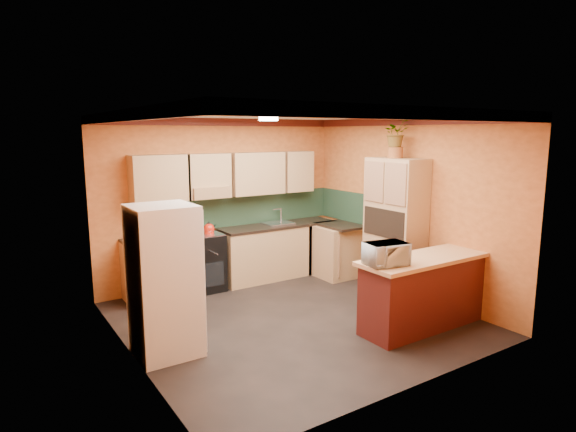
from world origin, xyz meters
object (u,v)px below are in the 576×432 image
Objects in this scene: pantry at (395,228)px; stove at (203,262)px; base_cabinets_back at (238,258)px; breakfast_bar at (425,294)px; microwave at (386,254)px; fridge at (164,281)px.

stove is at bearing 142.44° from pantry.
base_cabinets_back is 2.03× the size of breakfast_bar.
stove is at bearing 119.07° from microwave.
base_cabinets_back is 2.58m from pantry.
breakfast_bar is at bearing -58.59° from stove.
stove reaches higher than breakfast_bar.
pantry is at bearing 49.79° from microwave.
base_cabinets_back is at bearing 107.63° from microwave.
fridge reaches higher than stove.
base_cabinets_back is at bearing 0.00° from stove.
microwave reaches higher than base_cabinets_back.
fridge is at bearing -123.84° from stove.
pantry reaches higher than breakfast_bar.
microwave is (-1.28, -1.11, 0.01)m from pantry.
stove is 0.51× the size of breakfast_bar.
stove is 1.88× the size of microwave.
stove is 0.43× the size of pantry.
pantry is 1.39m from breakfast_bar.
fridge is 3.52× the size of microwave.
microwave is at bearing 180.00° from breakfast_bar.
base_cabinets_back is 1.74× the size of pantry.
pantry reaches higher than microwave.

